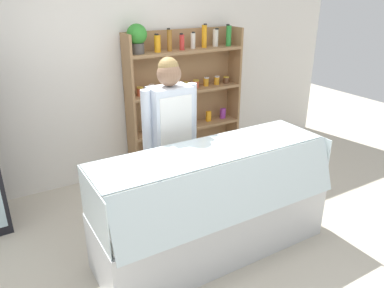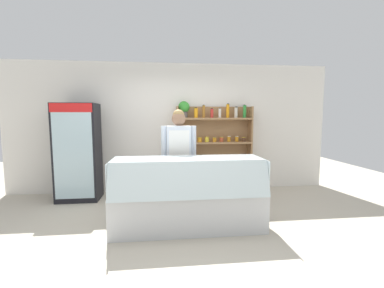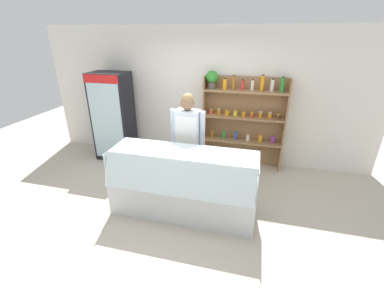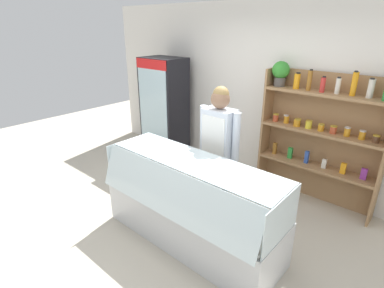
% 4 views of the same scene
% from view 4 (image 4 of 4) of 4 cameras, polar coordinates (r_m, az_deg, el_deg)
% --- Properties ---
extents(ground_plane, '(12.00, 12.00, 0.00)m').
position_cam_4_polar(ground_plane, '(3.81, -1.69, -16.49)').
color(ground_plane, beige).
extents(back_wall, '(6.80, 0.10, 2.70)m').
position_cam_4_polar(back_wall, '(4.72, 14.63, 8.78)').
color(back_wall, white).
rests_on(back_wall, ground).
extents(drinks_fridge, '(0.76, 0.56, 1.84)m').
position_cam_4_polar(drinks_fridge, '(5.49, -5.29, 6.53)').
color(drinks_fridge, black).
rests_on(drinks_fridge, ground).
extents(shelving_unit, '(1.58, 0.29, 1.90)m').
position_cam_4_polar(shelving_unit, '(4.33, 22.76, 2.66)').
color(shelving_unit, '#9E754C').
rests_on(shelving_unit, ground).
extents(deli_display_case, '(2.13, 0.77, 1.01)m').
position_cam_4_polar(deli_display_case, '(3.52, -0.25, -13.70)').
color(deli_display_case, silver).
rests_on(deli_display_case, ground).
extents(shop_clerk, '(0.57, 0.25, 1.71)m').
position_cam_4_polar(shop_clerk, '(3.66, 5.07, 0.16)').
color(shop_clerk, '#2D2D38').
rests_on(shop_clerk, ground).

